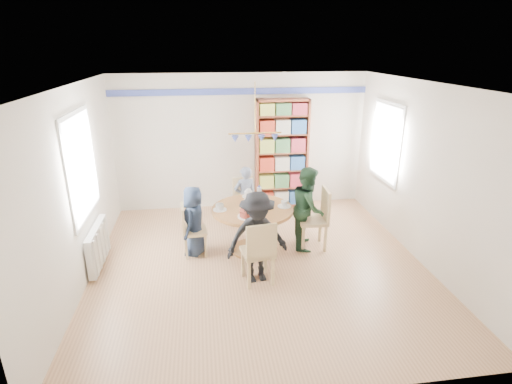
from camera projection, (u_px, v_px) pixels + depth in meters
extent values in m
plane|color=tan|center=(260.00, 265.00, 6.16)|extent=(5.00, 5.00, 0.00)
plane|color=white|center=(260.00, 85.00, 5.23)|extent=(5.00, 5.00, 0.00)
plane|color=white|center=(242.00, 142.00, 8.02)|extent=(5.00, 0.00, 5.00)
plane|color=white|center=(303.00, 276.00, 3.37)|extent=(5.00, 0.00, 5.00)
plane|color=white|center=(77.00, 190.00, 5.37)|extent=(0.00, 5.00, 5.00)
plane|color=white|center=(423.00, 175.00, 6.02)|extent=(0.00, 5.00, 5.00)
cube|color=#323F8A|center=(241.00, 91.00, 7.65)|extent=(5.00, 0.02, 0.12)
cube|color=white|center=(81.00, 166.00, 5.57)|extent=(0.03, 1.32, 1.52)
cube|color=white|center=(82.00, 166.00, 5.57)|extent=(0.01, 1.20, 1.40)
cube|color=white|center=(386.00, 142.00, 7.16)|extent=(0.03, 1.12, 1.42)
cube|color=white|center=(385.00, 142.00, 7.15)|extent=(0.01, 1.00, 1.30)
cylinder|color=gold|center=(255.00, 108.00, 5.82)|extent=(0.01, 0.01, 0.75)
cylinder|color=gold|center=(255.00, 133.00, 5.95)|extent=(0.80, 0.02, 0.02)
cone|color=#4459BF|center=(235.00, 139.00, 5.94)|extent=(0.11, 0.11, 0.10)
cone|color=#4459BF|center=(248.00, 139.00, 5.97)|extent=(0.11, 0.11, 0.10)
cone|color=#4459BF|center=(262.00, 138.00, 5.99)|extent=(0.11, 0.11, 0.10)
cone|color=#4459BF|center=(275.00, 138.00, 6.02)|extent=(0.11, 0.11, 0.10)
cube|color=silver|center=(98.00, 245.00, 6.01)|extent=(0.10, 1.00, 0.60)
cube|color=silver|center=(96.00, 258.00, 5.64)|extent=(0.02, 0.06, 0.56)
cube|color=silver|center=(99.00, 252.00, 5.83)|extent=(0.02, 0.06, 0.56)
cube|color=silver|center=(102.00, 245.00, 6.01)|extent=(0.02, 0.06, 0.56)
cube|color=silver|center=(105.00, 239.00, 6.20)|extent=(0.02, 0.06, 0.56)
cube|color=silver|center=(108.00, 234.00, 6.39)|extent=(0.02, 0.06, 0.56)
cylinder|color=brown|center=(252.00, 210.00, 6.35)|extent=(1.30, 1.30, 0.05)
cylinder|color=brown|center=(252.00, 231.00, 6.48)|extent=(0.16, 0.16, 0.70)
cylinder|color=brown|center=(253.00, 249.00, 6.59)|extent=(0.70, 0.70, 0.04)
cube|color=#D8BF85|center=(195.00, 231.00, 6.35)|extent=(0.40, 0.40, 0.04)
cube|color=#D8BF85|center=(183.00, 219.00, 6.24)|extent=(0.06, 0.38, 0.45)
cube|color=#D8BF85|center=(206.00, 246.00, 6.32)|extent=(0.04, 0.04, 0.38)
cube|color=#D8BF85|center=(204.00, 238.00, 6.59)|extent=(0.04, 0.04, 0.38)
cube|color=#D8BF85|center=(186.00, 248.00, 6.26)|extent=(0.04, 0.04, 0.38)
cube|color=#D8BF85|center=(185.00, 240.00, 6.53)|extent=(0.04, 0.04, 0.38)
cube|color=#D8BF85|center=(312.00, 220.00, 6.55)|extent=(0.47, 0.47, 0.05)
cube|color=#D8BF85|center=(326.00, 205.00, 6.47)|extent=(0.07, 0.45, 0.54)
cube|color=#D8BF85|center=(299.00, 230.00, 6.79)|extent=(0.05, 0.05, 0.46)
cube|color=#D8BF85|center=(303.00, 240.00, 6.45)|extent=(0.05, 0.05, 0.46)
cube|color=#D8BF85|center=(320.00, 229.00, 6.82)|extent=(0.05, 0.05, 0.46)
cube|color=#D8BF85|center=(325.00, 239.00, 6.48)|extent=(0.05, 0.05, 0.46)
cube|color=#D8BF85|center=(246.00, 204.00, 7.38)|extent=(0.46, 0.46, 0.05)
cube|color=#D8BF85|center=(243.00, 189.00, 7.45)|extent=(0.40, 0.11, 0.47)
cube|color=#D8BF85|center=(240.00, 219.00, 7.26)|extent=(0.04, 0.04, 0.40)
cube|color=#D8BF85|center=(257.00, 217.00, 7.36)|extent=(0.04, 0.04, 0.40)
cube|color=#D8BF85|center=(235.00, 213.00, 7.55)|extent=(0.04, 0.04, 0.40)
cube|color=#D8BF85|center=(251.00, 211.00, 7.64)|extent=(0.04, 0.04, 0.40)
cube|color=#D8BF85|center=(258.00, 252.00, 5.60)|extent=(0.48, 0.48, 0.05)
cube|color=#D8BF85|center=(262.00, 242.00, 5.34)|extent=(0.43, 0.10, 0.51)
cube|color=#D8BF85|center=(265.00, 259.00, 5.88)|extent=(0.05, 0.05, 0.44)
cube|color=#D8BF85|center=(243.00, 263.00, 5.79)|extent=(0.05, 0.05, 0.44)
cube|color=#D8BF85|center=(273.00, 271.00, 5.57)|extent=(0.05, 0.05, 0.44)
cube|color=#D8BF85|center=(249.00, 275.00, 5.48)|extent=(0.05, 0.05, 0.44)
imported|color=#192337|center=(194.00, 221.00, 6.32)|extent=(0.51, 0.64, 1.14)
imported|color=black|center=(308.00, 208.00, 6.52)|extent=(0.68, 0.78, 1.37)
imported|color=gray|center=(245.00, 197.00, 7.27)|extent=(0.48, 0.38, 1.16)
imported|color=black|center=(257.00, 238.00, 5.54)|extent=(0.93, 0.63, 1.34)
cube|color=brown|center=(257.00, 155.00, 7.99)|extent=(0.04, 0.32, 2.22)
cube|color=brown|center=(306.00, 154.00, 8.12)|extent=(0.04, 0.32, 2.22)
cube|color=brown|center=(283.00, 100.00, 7.68)|extent=(1.06, 0.32, 0.04)
cube|color=brown|center=(280.00, 204.00, 8.43)|extent=(1.06, 0.32, 0.06)
cube|color=brown|center=(280.00, 153.00, 8.19)|extent=(1.06, 0.02, 2.22)
cube|color=brown|center=(281.00, 187.00, 8.29)|extent=(0.99, 0.30, 0.03)
cube|color=brown|center=(281.00, 170.00, 8.17)|extent=(0.99, 0.30, 0.03)
cube|color=brown|center=(282.00, 152.00, 8.04)|extent=(0.99, 0.30, 0.03)
cube|color=brown|center=(282.00, 134.00, 7.91)|extent=(0.99, 0.30, 0.03)
cube|color=brown|center=(282.00, 115.00, 7.78)|extent=(0.99, 0.30, 0.03)
cube|color=#A02B18|center=(266.00, 198.00, 8.31)|extent=(0.29, 0.23, 0.27)
cube|color=silver|center=(281.00, 197.00, 8.35)|extent=(0.29, 0.23, 0.27)
cube|color=#275391|center=(295.00, 196.00, 8.39)|extent=(0.29, 0.23, 0.27)
cube|color=#C5CE52|center=(266.00, 181.00, 8.18)|extent=(0.29, 0.23, 0.27)
cube|color=#396639|center=(281.00, 180.00, 8.22)|extent=(0.29, 0.23, 0.27)
cube|color=maroon|center=(296.00, 179.00, 8.26)|extent=(0.29, 0.23, 0.27)
cube|color=#A02B18|center=(266.00, 163.00, 8.05)|extent=(0.29, 0.23, 0.27)
cube|color=silver|center=(282.00, 163.00, 8.09)|extent=(0.29, 0.23, 0.27)
cube|color=#275391|center=(297.00, 162.00, 8.13)|extent=(0.29, 0.23, 0.27)
cube|color=#C5CE52|center=(266.00, 145.00, 7.92)|extent=(0.29, 0.23, 0.27)
cube|color=#396639|center=(282.00, 145.00, 7.97)|extent=(0.29, 0.23, 0.27)
cube|color=maroon|center=(297.00, 144.00, 8.01)|extent=(0.29, 0.23, 0.27)
cube|color=#A02B18|center=(266.00, 127.00, 7.80)|extent=(0.29, 0.23, 0.27)
cube|color=silver|center=(282.00, 127.00, 7.84)|extent=(0.29, 0.23, 0.27)
cube|color=#275391|center=(298.00, 126.00, 7.88)|extent=(0.29, 0.23, 0.27)
cube|color=#C5CE52|center=(267.00, 109.00, 7.68)|extent=(0.29, 0.23, 0.23)
cube|color=#396639|center=(283.00, 109.00, 7.72)|extent=(0.29, 0.23, 0.23)
cube|color=maroon|center=(299.00, 108.00, 7.76)|extent=(0.29, 0.23, 0.23)
cylinder|color=white|center=(248.00, 199.00, 6.37)|extent=(0.13, 0.13, 0.26)
sphere|color=white|center=(248.00, 191.00, 6.32)|extent=(0.10, 0.10, 0.10)
cylinder|color=silver|center=(259.00, 196.00, 6.42)|extent=(0.08, 0.08, 0.30)
cylinder|color=#4459BF|center=(259.00, 187.00, 6.37)|extent=(0.03, 0.03, 0.03)
cylinder|color=white|center=(253.00, 201.00, 6.62)|extent=(0.32, 0.32, 0.01)
cylinder|color=maroon|center=(253.00, 198.00, 6.61)|extent=(0.26, 0.26, 0.10)
cylinder|color=white|center=(248.00, 216.00, 6.02)|extent=(0.32, 0.32, 0.01)
cylinder|color=maroon|center=(248.00, 213.00, 6.00)|extent=(0.26, 0.26, 0.10)
cylinder|color=white|center=(220.00, 210.00, 6.27)|extent=(0.22, 0.22, 0.01)
imported|color=white|center=(220.00, 207.00, 6.26)|extent=(0.13, 0.13, 0.10)
cylinder|color=white|center=(284.00, 206.00, 6.41)|extent=(0.22, 0.22, 0.01)
imported|color=white|center=(284.00, 204.00, 6.39)|extent=(0.11, 0.11, 0.10)
cylinder|color=white|center=(249.00, 196.00, 6.82)|extent=(0.22, 0.22, 0.01)
imported|color=white|center=(248.00, 194.00, 6.80)|extent=(0.13, 0.13, 0.10)
cylinder|color=white|center=(257.00, 221.00, 5.86)|extent=(0.22, 0.22, 0.01)
imported|color=white|center=(257.00, 218.00, 5.84)|extent=(0.11, 0.11, 0.10)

